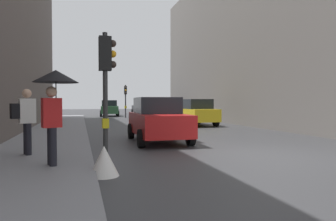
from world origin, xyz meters
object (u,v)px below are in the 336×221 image
traffic_light_far_median (126,95)px  car_dark_suv (141,107)px  car_blue_van (157,109)px  pedestrian_with_black_backpack (25,118)px  car_green_estate (109,108)px  car_yellow_taxi (195,112)px  pedestrian_with_umbrella (55,90)px  car_red_sedan (158,120)px  traffic_light_near_left (106,74)px  warning_sign_triangle (104,161)px

traffic_light_far_median → car_dark_suv: bearing=67.8°
car_blue_van → pedestrian_with_black_backpack: 23.75m
car_blue_van → car_green_estate: bearing=145.7°
car_yellow_taxi → car_green_estate: 15.57m
pedestrian_with_umbrella → car_red_sedan: bearing=51.5°
traffic_light_far_median → car_yellow_taxi: size_ratio=0.77×
traffic_light_near_left → warning_sign_triangle: size_ratio=5.07×
traffic_light_far_median → car_green_estate: 4.02m
car_green_estate → warning_sign_triangle: (-2.59, -27.42, -0.55)m
car_yellow_taxi → car_green_estate: size_ratio=0.99×
traffic_light_far_median → pedestrian_with_umbrella: bearing=-102.0°
car_green_estate → pedestrian_with_black_backpack: bearing=-100.1°
pedestrian_with_umbrella → warning_sign_triangle: pedestrian_with_umbrella is taller
pedestrian_with_black_backpack → warning_sign_triangle: (1.90, -2.32, -0.84)m
car_red_sedan → traffic_light_far_median: bearing=85.7°
car_green_estate → pedestrian_with_umbrella: (-3.62, -26.71, 0.96)m
car_yellow_taxi → pedestrian_with_black_backpack: (-8.82, -10.15, 0.29)m
traffic_light_near_left → traffic_light_far_median: (3.75, 22.75, -0.01)m
car_blue_van → car_red_sedan: same height
traffic_light_far_median → car_blue_van: 3.67m
car_red_sedan → car_yellow_taxi: (4.45, 7.35, 0.00)m
traffic_light_near_left → car_dark_suv: size_ratio=0.77×
car_yellow_taxi → warning_sign_triangle: 14.27m
car_dark_suv → car_yellow_taxi: bearing=-89.7°
traffic_light_far_median → car_red_sedan: bearing=-94.3°
traffic_light_far_median → car_red_sedan: traffic_light_far_median is taller
traffic_light_far_median → pedestrian_with_black_backpack: 22.35m
traffic_light_near_left → car_green_estate: size_ratio=0.77×
pedestrian_with_umbrella → pedestrian_with_black_backpack: 1.95m
car_yellow_taxi → pedestrian_with_black_backpack: size_ratio=2.41×
car_dark_suv → pedestrian_with_black_backpack: pedestrian_with_black_backpack is taller
traffic_light_near_left → car_green_estate: bearing=84.7°
car_green_estate → car_dark_suv: size_ratio=1.01×
traffic_light_far_median → pedestrian_with_umbrella: size_ratio=1.53×
traffic_light_near_left → car_dark_suv: 30.73m
car_dark_suv → warning_sign_triangle: car_dark_suv is taller
traffic_light_far_median → car_blue_van: (3.39, 0.34, -1.38)m
car_blue_van → car_dark_suv: same height
car_red_sedan → car_dark_suv: bearing=80.5°
pedestrian_with_black_backpack → traffic_light_far_median: bearing=75.0°
car_blue_van → car_dark_suv: (-0.44, 6.86, 0.00)m
car_red_sedan → car_dark_suv: 26.33m
warning_sign_triangle → pedestrian_with_black_backpack: bearing=129.3°
pedestrian_with_black_backpack → traffic_light_near_left: bearing=-30.2°
traffic_light_far_median → car_yellow_taxi: bearing=-75.1°
car_dark_suv → car_red_sedan: bearing=-99.5°
car_yellow_taxi → warning_sign_triangle: car_yellow_taxi is taller
traffic_light_near_left → pedestrian_with_umbrella: traffic_light_near_left is taller
car_dark_suv → pedestrian_with_black_backpack: size_ratio=2.42×
traffic_light_near_left → pedestrian_with_black_backpack: 2.61m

